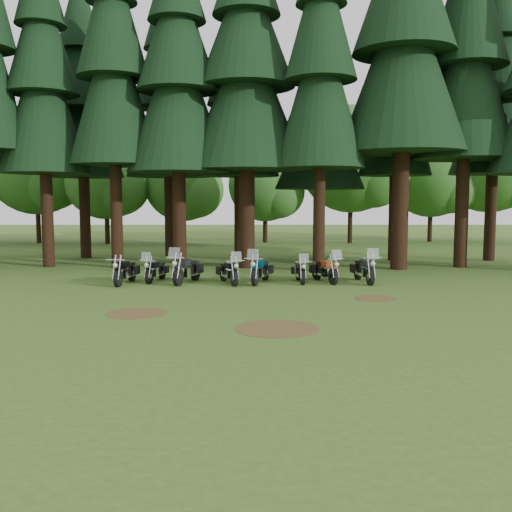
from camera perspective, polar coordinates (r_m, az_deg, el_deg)
The scene contains 32 objects.
ground at distance 18.65m, azimuth -1.49°, elevation -4.54°, with size 120.00×120.00×0.00m, color #36561E.
pine_front_2 at distance 30.65m, azimuth -20.61°, elevation 17.33°, with size 4.32×4.32×16.22m.
pine_front_3 at distance 29.57m, azimuth -14.15°, elevation 19.58°, with size 4.32×4.32×17.57m.
pine_front_4 at distance 28.75m, azimuth -7.87°, elevation 18.58°, with size 4.95×4.95×16.33m.
pine_front_5 at distance 28.61m, azimuth -0.96°, elevation 19.17°, with size 5.81×5.81×16.72m.
pine_front_6 at distance 27.41m, azimuth 6.50°, elevation 19.79°, with size 4.15×4.15×16.75m.
pine_front_7 at distance 29.23m, azimuth 14.64°, elevation 21.98°, with size 5.98×5.98×19.41m.
pine_front_8 at distance 30.80m, azimuth 20.42°, elevation 20.04°, with size 4.79×4.79×18.63m.
pine_back_1 at distance 34.71m, azimuth -17.08°, elevation 16.00°, with size 4.52×4.52×16.22m.
pine_back_2 at distance 33.74m, azimuth -8.75°, elevation 16.57°, with size 4.85×4.85×16.30m.
pine_back_3 at distance 31.97m, azimuth -1.70°, elevation 17.14°, with size 4.35×4.35×16.20m.
pine_back_4 at distance 32.21m, azimuth 6.44°, elevation 14.41°, with size 4.94×4.94×13.78m.
pine_back_5 at distance 32.80m, azimuth 13.89°, elevation 16.83°, with size 3.94×3.94×16.33m.
pine_back_6 at distance 34.39m, azimuth 22.87°, elevation 16.28°, with size 4.59×4.59×16.58m.
decid_1 at distance 47.14m, azimuth -20.81°, elevation 8.30°, with size 7.91×7.69×9.88m.
decid_2 at distance 44.51m, azimuth -14.46°, elevation 7.54°, with size 6.72×6.53×8.40m.
decid_3 at distance 43.81m, azimuth -7.00°, elevation 7.13°, with size 6.12×5.95×7.65m.
decid_4 at distance 44.71m, azimuth 1.28°, elevation 6.95°, with size 5.93×5.76×7.41m.
decid_5 at distance 44.87m, azimuth 10.02°, elevation 9.24°, with size 8.45×8.21×10.56m.
decid_6 at distance 47.65m, azimuth 17.57°, elevation 7.61°, with size 7.06×6.86×8.82m.
decid_7 at distance 49.13m, azimuth 22.85°, elevation 8.56°, with size 8.44×8.20×10.55m.
dirt_patch_0 at distance 17.03m, azimuth -11.83°, elevation -5.62°, with size 1.80×1.80×0.01m, color #4C3D1E.
dirt_patch_1 at distance 19.57m, azimuth 11.87°, elevation -4.17°, with size 1.40×1.40×0.01m, color #4C3D1E.
dirt_patch_2 at distance 14.74m, azimuth 2.09°, elevation -7.24°, with size 2.20×2.20×0.01m, color #4C3D1E.
motorcycle_0 at distance 22.99m, azimuth -12.94°, elevation -1.60°, with size 0.43×2.24×0.91m.
motorcycle_1 at distance 23.50m, azimuth -10.01°, elevation -1.48°, with size 0.68×2.04×1.28m.
motorcycle_2 at distance 22.82m, azimuth -6.93°, elevation -1.44°, with size 1.02×2.37×1.52m.
motorcycle_3 at distance 22.49m, azimuth -2.74°, elevation -1.64°, with size 0.96×2.13×1.36m.
motorcycle_4 at distance 22.67m, azimuth 0.44°, elevation -1.51°, with size 0.90×2.29×1.45m.
motorcycle_5 at distance 22.89m, azimuth 4.45°, elevation -1.62°, with size 0.40×1.99×1.25m.
motorcycle_6 at distance 23.08m, azimuth 6.90°, elevation -1.47°, with size 0.97×2.18×1.39m.
motorcycle_7 at distance 23.24m, azimuth 10.75°, elevation -1.41°, with size 0.57×2.34×1.47m.
Camera 1 is at (0.41, -18.36, 3.26)m, focal length 40.00 mm.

